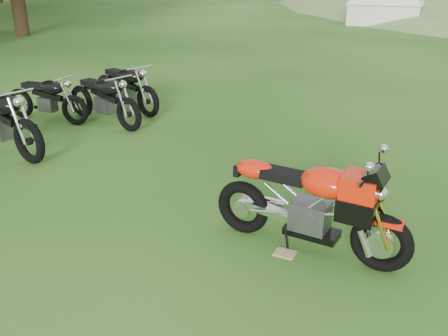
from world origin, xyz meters
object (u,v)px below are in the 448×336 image
at_px(vintage_moto_b, 125,86).
at_px(vintage_moto_c, 46,97).
at_px(vintage_moto_d, 103,97).
at_px(plywood_board, 285,253).
at_px(sport_motorcycle, 309,197).

height_order(vintage_moto_b, vintage_moto_c, vintage_moto_b).
bearing_deg(vintage_moto_d, plywood_board, -17.99).
bearing_deg(vintage_moto_b, vintage_moto_c, -108.08).
distance_m(plywood_board, vintage_moto_c, 6.11).
relative_size(sport_motorcycle, vintage_moto_b, 1.03).
distance_m(vintage_moto_c, vintage_moto_d, 1.13).
xyz_separation_m(vintage_moto_c, vintage_moto_d, (1.08, 0.32, 0.04)).
height_order(sport_motorcycle, plywood_board, sport_motorcycle).
height_order(sport_motorcycle, vintage_moto_b, sport_motorcycle).
distance_m(plywood_board, vintage_moto_d, 5.32).
relative_size(vintage_moto_c, vintage_moto_d, 0.92).
relative_size(vintage_moto_b, vintage_moto_c, 1.10).
bearing_deg(vintage_moto_b, plywood_board, -20.77).
bearing_deg(sport_motorcycle, vintage_moto_b, 148.10).
xyz_separation_m(vintage_moto_b, vintage_moto_c, (-0.90, -1.24, -0.05)).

